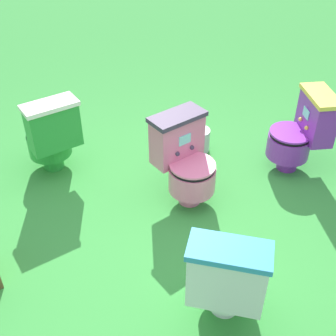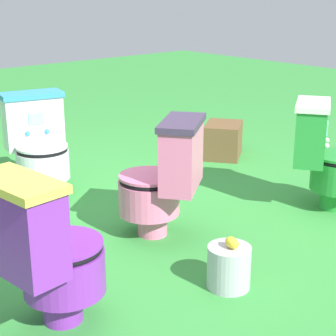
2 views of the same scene
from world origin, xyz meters
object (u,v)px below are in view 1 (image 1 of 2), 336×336
Objects in this scene: toilet_white at (227,277)px; toilet_purple at (301,132)px; toilet_green at (51,135)px; toilet_pink at (185,160)px; lemon_bucket at (198,139)px.

toilet_purple is at bearing 75.70° from toilet_white.
toilet_purple and toilet_white have the same top height.
toilet_pink is at bearing -51.48° from toilet_green.
toilet_purple is 1.75m from toilet_white.
toilet_purple is at bearing -32.56° from toilet_green.
lemon_bucket is at bearing 104.69° from toilet_white.
toilet_green is (0.02, -2.13, 0.00)m from toilet_purple.
toilet_purple is 2.13m from toilet_green.
toilet_green is at bearing 144.47° from toilet_white.
lemon_bucket is (-1.83, -0.03, -0.25)m from toilet_white.
toilet_purple and toilet_pink have the same top height.
lemon_bucket is (-0.68, 0.16, -0.25)m from toilet_pink.
toilet_pink is 1.18m from toilet_green.
toilet_white is 2.63× the size of lemon_bucket.
toilet_purple is at bearing 164.70° from toilet_pink.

